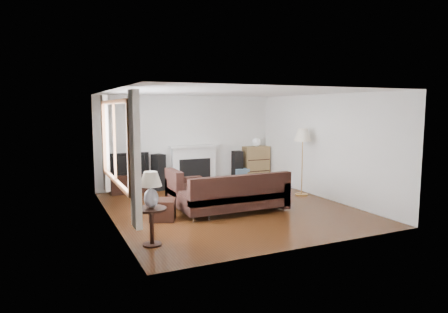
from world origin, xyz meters
name	(u,v)px	position (x,y,z in m)	size (l,w,h in m)	color
room	(230,151)	(0.00, 0.00, 1.25)	(5.10, 5.60, 2.54)	#492510
window	(115,142)	(-2.45, -0.20, 1.55)	(0.12, 2.74, 1.54)	brown
curtain_near	(135,160)	(-2.40, -1.72, 1.40)	(0.10, 0.35, 2.10)	silver
curtain_far	(105,143)	(-2.40, 1.32, 1.40)	(0.10, 0.35, 2.10)	silver
fireplace	(194,166)	(0.15, 2.64, 0.57)	(1.40, 0.26, 1.15)	white
tv_stand	(129,183)	(-1.68, 2.50, 0.24)	(0.97, 0.44, 0.49)	black
television	(129,163)	(-1.68, 2.50, 0.77)	(0.98, 0.13, 0.56)	black
speaker_left	(159,172)	(-0.89, 2.52, 0.48)	(0.27, 0.32, 0.96)	black
speaker_right	(237,167)	(1.45, 2.55, 0.47)	(0.26, 0.31, 0.93)	black
bookshelf	(256,164)	(2.06, 2.53, 0.52)	(0.76, 0.36, 1.05)	olive
globe_lamp	(256,142)	(2.06, 2.53, 1.17)	(0.24, 0.24, 0.24)	white
sectional_sofa	(234,194)	(-0.07, -0.37, 0.39)	(2.43, 1.78, 0.79)	black
coffee_table	(207,191)	(-0.17, 0.92, 0.22)	(1.15, 0.63, 0.45)	olive
footstool	(163,210)	(-1.59, -0.30, 0.20)	(0.48, 0.48, 0.40)	black
floor_lamp	(302,162)	(2.19, 0.42, 0.83)	(0.43, 0.43, 1.67)	#B88440
side_table	(152,227)	(-2.15, -1.64, 0.30)	(0.49, 0.49, 0.61)	black
table_lamp	(151,190)	(-2.15, -1.64, 0.90)	(0.35, 0.35, 0.57)	silver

